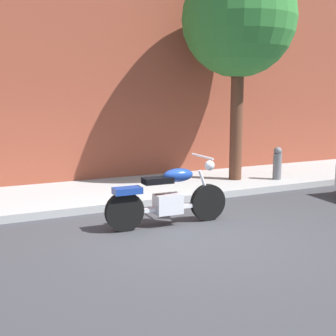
{
  "coord_description": "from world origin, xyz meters",
  "views": [
    {
      "loc": [
        -3.15,
        -5.83,
        2.09
      ],
      "look_at": [
        -0.06,
        0.52,
        0.95
      ],
      "focal_mm": 47.86,
      "sensor_mm": 36.0,
      "label": 1
    }
  ],
  "objects": [
    {
      "name": "sidewalk",
      "position": [
        0.0,
        3.02,
        0.07
      ],
      "size": [
        20.83,
        2.51,
        0.14
      ],
      "primitive_type": "cube",
      "color": "#A2A2A2",
      "rests_on": "ground"
    },
    {
      "name": "building_facade",
      "position": [
        0.0,
        4.52,
        3.62
      ],
      "size": [
        20.83,
        0.5,
        7.24
      ],
      "primitive_type": "cube",
      "color": "brown",
      "rests_on": "ground"
    },
    {
      "name": "fire_hydrant",
      "position": [
        3.71,
        2.38,
        0.46
      ],
      "size": [
        0.2,
        0.2,
        0.91
      ],
      "color": "slate",
      "rests_on": "ground"
    },
    {
      "name": "street_tree",
      "position": [
        2.83,
        2.82,
        3.75
      ],
      "size": [
        2.57,
        2.57,
        5.07
      ],
      "color": "brown",
      "rests_on": "ground"
    },
    {
      "name": "ground_plane",
      "position": [
        0.0,
        0.0,
        0.0
      ],
      "size": [
        60.0,
        60.0,
        0.0
      ],
      "primitive_type": "plane",
      "color": "#38383D"
    },
    {
      "name": "motorcycle",
      "position": [
        -0.06,
        0.52,
        0.46
      ],
      "size": [
        2.11,
        0.7,
        1.12
      ],
      "color": "black",
      "rests_on": "ground"
    }
  ]
}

